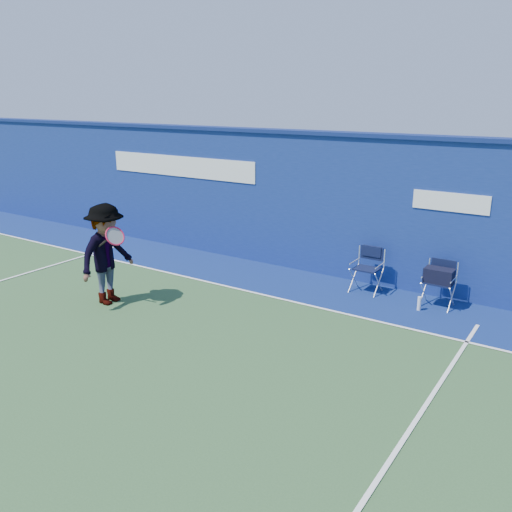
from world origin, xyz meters
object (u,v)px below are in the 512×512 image
Objects in this scene: water_bottle at (419,304)px; tennis_player at (107,254)px; directors_chair_right at (438,288)px; directors_chair_left at (366,277)px.

water_bottle is 5.86m from tennis_player.
directors_chair_right is at bearing 31.31° from tennis_player.
water_bottle is at bearing -18.63° from directors_chair_left.
directors_chair_right is 3.27× the size of water_bottle.
directors_chair_left reaches higher than directors_chair_right.
directors_chair_left is 0.47× the size of tennis_player.
directors_chair_right is 6.21m from tennis_player.
tennis_player is (-5.28, -3.21, 0.59)m from directors_chair_right.
directors_chair_left is 1.28m from water_bottle.
directors_chair_left is 1.42m from directors_chair_right.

